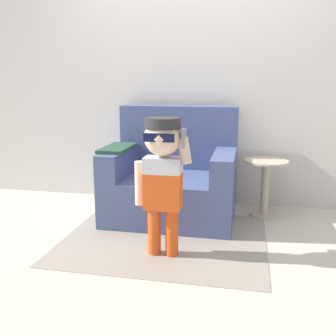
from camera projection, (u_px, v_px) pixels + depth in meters
name	position (u px, v px, depth m)	size (l,w,h in m)	color
ground_plane	(178.00, 219.00, 3.57)	(10.00, 10.00, 0.00)	beige
wall_back	(190.00, 73.00, 3.86)	(10.00, 0.05, 2.60)	silver
armchair	(173.00, 178.00, 3.62)	(1.14, 0.91, 0.99)	#475684
person_child	(163.00, 166.00, 2.70)	(0.40, 0.30, 0.99)	#E05119
side_table	(265.00, 183.00, 3.59)	(0.40, 0.40, 0.53)	beige
rug	(165.00, 238.00, 3.12)	(1.57, 1.35, 0.01)	#9E9384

